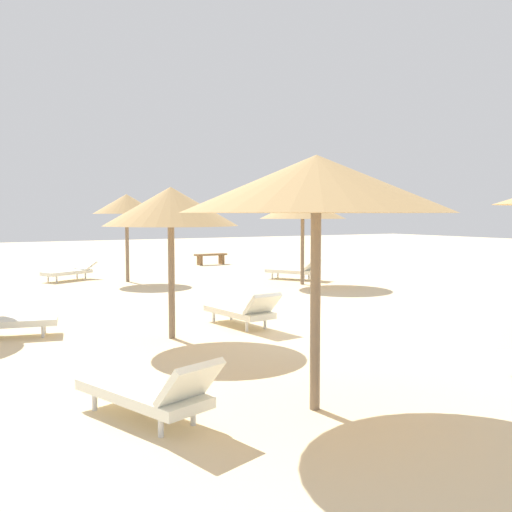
{
  "coord_description": "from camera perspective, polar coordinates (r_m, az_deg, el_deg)",
  "views": [
    {
      "loc": [
        -7.4,
        -9.64,
        2.26
      ],
      "look_at": [
        0.0,
        3.0,
        1.2
      ],
      "focal_mm": 40.68,
      "sensor_mm": 36.0,
      "label": 1
    }
  ],
  "objects": [
    {
      "name": "lounger_5",
      "position": [
        11.71,
        -1.33,
        -5.39
      ],
      "size": [
        0.83,
        1.93,
        0.76
      ],
      "color": "silver",
      "rests_on": "ground"
    },
    {
      "name": "parasol_5",
      "position": [
        10.55,
        -8.38,
        4.8
      ],
      "size": [
        2.43,
        2.43,
        2.75
      ],
      "color": "#75604C",
      "rests_on": "ground"
    },
    {
      "name": "parasol_3",
      "position": [
        19.76,
        -12.62,
        4.97
      ],
      "size": [
        2.2,
        2.2,
        2.92
      ],
      "color": "#75604C",
      "rests_on": "ground"
    },
    {
      "name": "parasol_4",
      "position": [
        18.61,
        4.61,
        4.66
      ],
      "size": [
        2.75,
        2.75,
        2.77
      ],
      "color": "#75604C",
      "rests_on": "ground"
    },
    {
      "name": "lounger_4",
      "position": [
        20.09,
        3.78,
        -1.41
      ],
      "size": [
        1.53,
        1.94,
        0.73
      ],
      "color": "silver",
      "rests_on": "ground"
    },
    {
      "name": "parasol_7",
      "position": [
        6.63,
        5.95,
        7.0
      ],
      "size": [
        3.1,
        3.1,
        2.93
      ],
      "color": "#75604C",
      "rests_on": "ground"
    },
    {
      "name": "lounger_0",
      "position": [
        11.64,
        -23.83,
        -5.78
      ],
      "size": [
        1.94,
        1.05,
        0.81
      ],
      "color": "silver",
      "rests_on": "ground"
    },
    {
      "name": "lounger_3",
      "position": [
        20.82,
        -17.79,
        -1.44
      ],
      "size": [
        2.0,
        1.43,
        0.63
      ],
      "color": "silver",
      "rests_on": "ground"
    },
    {
      "name": "ground_plane",
      "position": [
        12.36,
        7.08,
        -6.43
      ],
      "size": [
        80.0,
        80.0,
        0.0
      ],
      "primitive_type": "plane",
      "color": "beige"
    },
    {
      "name": "bench_1",
      "position": [
        26.05,
        -4.48,
        -0.09
      ],
      "size": [
        1.51,
        0.45,
        0.49
      ],
      "color": "brown",
      "rests_on": "ground"
    },
    {
      "name": "lounger_7",
      "position": [
        6.61,
        -10.41,
        -12.97
      ],
      "size": [
        1.18,
        1.96,
        0.79
      ],
      "color": "silver",
      "rests_on": "ground"
    }
  ]
}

